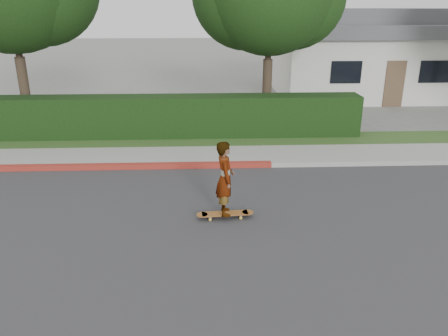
{
  "coord_description": "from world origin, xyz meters",
  "views": [
    {
      "loc": [
        -0.88,
        -7.77,
        4.39
      ],
      "look_at": [
        -0.49,
        1.36,
        1.0
      ],
      "focal_mm": 35.0,
      "sensor_mm": 36.0,
      "label": 1
    }
  ],
  "objects": [
    {
      "name": "ground",
      "position": [
        0.0,
        0.0,
        0.0
      ],
      "size": [
        120.0,
        120.0,
        0.0
      ],
      "primitive_type": "plane",
      "color": "slate",
      "rests_on": "ground"
    },
    {
      "name": "skateboard",
      "position": [
        -0.49,
        0.86,
        0.11
      ],
      "size": [
        1.27,
        0.34,
        0.12
      ],
      "rotation": [
        0.0,
        0.0,
        0.07
      ],
      "color": "gold",
      "rests_on": "ground"
    },
    {
      "name": "house",
      "position": [
        8.0,
        16.0,
        2.1
      ],
      "size": [
        10.6,
        8.6,
        4.3
      ],
      "color": "beige",
      "rests_on": "ground"
    },
    {
      "name": "sidewalk_far",
      "position": [
        0.0,
        5.0,
        0.06
      ],
      "size": [
        60.0,
        1.6,
        0.12
      ],
      "primitive_type": "cube",
      "color": "gray",
      "rests_on": "ground"
    },
    {
      "name": "curb_red_section",
      "position": [
        -5.0,
        4.1,
        0.08
      ],
      "size": [
        12.0,
        0.21,
        0.15
      ],
      "primitive_type": "cube",
      "color": "maroon",
      "rests_on": "ground"
    },
    {
      "name": "road",
      "position": [
        0.0,
        0.0,
        0.01
      ],
      "size": [
        60.0,
        8.0,
        0.01
      ],
      "primitive_type": "cube",
      "color": "#2D2D30",
      "rests_on": "ground"
    },
    {
      "name": "hedge",
      "position": [
        -3.0,
        7.2,
        0.75
      ],
      "size": [
        15.0,
        1.0,
        1.5
      ],
      "primitive_type": "cube",
      "color": "black",
      "rests_on": "ground"
    },
    {
      "name": "planting_strip",
      "position": [
        0.0,
        6.6,
        0.05
      ],
      "size": [
        60.0,
        1.6,
        0.1
      ],
      "primitive_type": "cube",
      "color": "#2D4C1E",
      "rests_on": "ground"
    },
    {
      "name": "skateboarder",
      "position": [
        -0.49,
        0.86,
        0.95
      ],
      "size": [
        0.44,
        0.63,
        1.64
      ],
      "primitive_type": "imported",
      "rotation": [
        0.0,
        0.0,
        1.65
      ],
      "color": "white",
      "rests_on": "skateboard"
    },
    {
      "name": "curb_far",
      "position": [
        0.0,
        4.1,
        0.07
      ],
      "size": [
        60.0,
        0.2,
        0.15
      ],
      "primitive_type": "cube",
      "color": "#9E9E99",
      "rests_on": "ground"
    }
  ]
}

